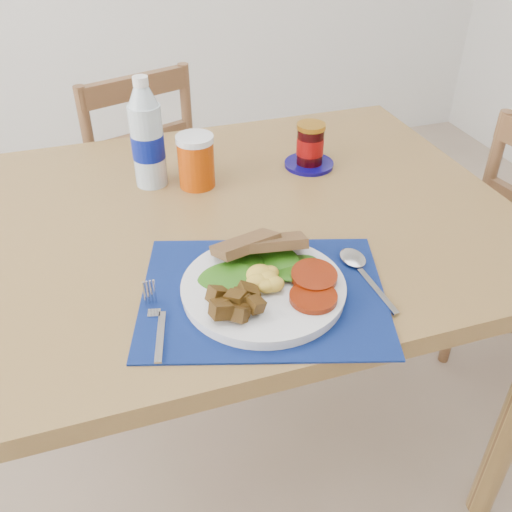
{
  "coord_description": "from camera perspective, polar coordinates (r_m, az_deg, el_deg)",
  "views": [
    {
      "loc": [
        -0.15,
        -0.78,
        1.37
      ],
      "look_at": [
        0.09,
        -0.03,
        0.8
      ],
      "focal_mm": 40.0,
      "sensor_mm": 36.0,
      "label": 1
    }
  ],
  "objects": [
    {
      "name": "placemat",
      "position": [
        0.97,
        0.73,
        -3.8
      ],
      "size": [
        0.49,
        0.43,
        0.0
      ],
      "primitive_type": "cube",
      "rotation": [
        0.0,
        0.0,
        -0.3
      ],
      "color": "#040C32",
      "rests_on": "table"
    },
    {
      "name": "chair_far",
      "position": [
        1.92,
        -12.31,
        9.0
      ],
      "size": [
        0.48,
        0.47,
        1.03
      ],
      "rotation": [
        0.0,
        0.0,
        3.46
      ],
      "color": "brown",
      "rests_on": "ground"
    },
    {
      "name": "jam_on_saucer",
      "position": [
        1.37,
        5.42,
        10.73
      ],
      "size": [
        0.12,
        0.12,
        0.11
      ],
      "color": "#0B055A",
      "rests_on": "table"
    },
    {
      "name": "juice_glass",
      "position": [
        1.28,
        -6.01,
        9.28
      ],
      "size": [
        0.08,
        0.08,
        0.11
      ],
      "primitive_type": "cylinder",
      "color": "#AE3A04",
      "rests_on": "table"
    },
    {
      "name": "table",
      "position": [
        1.22,
        -7.6,
        0.06
      ],
      "size": [
        1.4,
        0.9,
        0.75
      ],
      "color": "brown",
      "rests_on": "ground"
    },
    {
      "name": "water_bottle",
      "position": [
        1.28,
        -10.82,
        11.42
      ],
      "size": [
        0.07,
        0.07,
        0.24
      ],
      "color": "#ADBFCC",
      "rests_on": "table"
    },
    {
      "name": "fork",
      "position": [
        0.93,
        -9.94,
        -6.46
      ],
      "size": [
        0.04,
        0.16,
        0.0
      ],
      "rotation": [
        0.0,
        0.0,
        -0.24
      ],
      "color": "#B2B5BA",
      "rests_on": "placemat"
    },
    {
      "name": "spoon",
      "position": [
        1.04,
        10.33,
        -1.19
      ],
      "size": [
        0.04,
        0.19,
        0.01
      ],
      "rotation": [
        0.0,
        0.0,
        0.03
      ],
      "color": "#B2B5BA",
      "rests_on": "placemat"
    },
    {
      "name": "breakfast_plate",
      "position": [
        0.95,
        0.51,
        -3.03
      ],
      "size": [
        0.27,
        0.27,
        0.07
      ],
      "rotation": [
        0.0,
        0.0,
        0.09
      ],
      "color": "silver",
      "rests_on": "placemat"
    }
  ]
}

